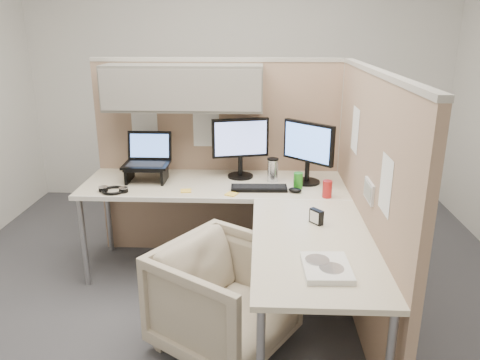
{
  "coord_description": "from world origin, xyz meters",
  "views": [
    {
      "loc": [
        0.23,
        -2.82,
        1.87
      ],
      "look_at": [
        0.1,
        0.25,
        0.85
      ],
      "focal_mm": 35.0,
      "sensor_mm": 36.0,
      "label": 1
    }
  ],
  "objects_px": {
    "office_chair": "(225,293)",
    "keyboard": "(259,188)",
    "desk": "(243,209)",
    "monitor_left": "(240,143)"
  },
  "relations": [
    {
      "from": "desk",
      "to": "keyboard",
      "type": "xyz_separation_m",
      "value": [
        0.11,
        0.27,
        0.05
      ]
    },
    {
      "from": "office_chair",
      "to": "keyboard",
      "type": "height_order",
      "value": "keyboard"
    },
    {
      "from": "office_chair",
      "to": "keyboard",
      "type": "relative_size",
      "value": 1.78
    },
    {
      "from": "desk",
      "to": "office_chair",
      "type": "relative_size",
      "value": 2.77
    },
    {
      "from": "monitor_left",
      "to": "keyboard",
      "type": "bearing_deg",
      "value": -77.05
    },
    {
      "from": "desk",
      "to": "monitor_left",
      "type": "relative_size",
      "value": 4.29
    },
    {
      "from": "desk",
      "to": "office_chair",
      "type": "xyz_separation_m",
      "value": [
        -0.08,
        -0.53,
        -0.33
      ]
    },
    {
      "from": "office_chair",
      "to": "monitor_left",
      "type": "relative_size",
      "value": 1.55
    },
    {
      "from": "office_chair",
      "to": "keyboard",
      "type": "bearing_deg",
      "value": 20.06
    },
    {
      "from": "monitor_left",
      "to": "keyboard",
      "type": "xyz_separation_m",
      "value": [
        0.15,
        -0.29,
        -0.26
      ]
    }
  ]
}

